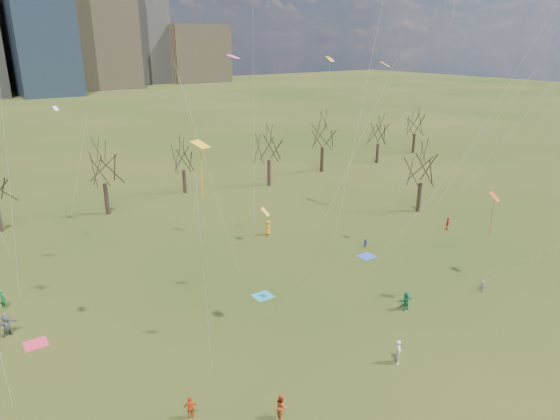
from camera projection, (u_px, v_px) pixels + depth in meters
ground at (375, 345)px, 36.24m from camera, size 500.00×500.00×0.00m
bare_tree_row at (165, 164)px, 62.99m from camera, size 113.04×29.80×9.50m
blanket_teal at (263, 296)px, 43.07m from camera, size 1.60×1.50×0.03m
blanket_navy at (367, 256)px, 50.94m from camera, size 1.60×1.50×0.03m
blanket_crimson at (36, 344)px, 36.29m from camera, size 1.60×1.50×0.03m
person_1 at (398, 352)px, 33.94m from camera, size 0.75×0.75×1.76m
person_2 at (282, 406)px, 29.01m from camera, size 0.86×0.96×1.62m
person_3 at (482, 286)px, 43.74m from camera, size 0.71×0.77×1.04m
person_4 at (191, 408)px, 29.02m from camera, size 0.92×0.63×1.44m
person_5 at (406, 301)px, 40.68m from camera, size 1.53×0.66×1.60m
person_8 at (366, 243)px, 53.01m from camera, size 0.58×0.59×0.95m
person_10 at (448, 224)px, 57.91m from camera, size 0.92×0.76×1.47m
person_11 at (7, 325)px, 37.03m from camera, size 1.81×1.21×1.87m
person_12 at (268, 228)px, 56.34m from camera, size 0.86×0.99×1.70m
person_13 at (3, 299)px, 40.91m from camera, size 0.68×0.74×1.69m
kites_airborne at (302, 125)px, 41.86m from camera, size 62.26×46.48×31.43m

